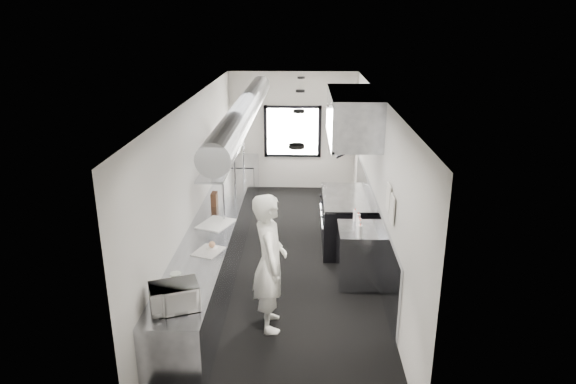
# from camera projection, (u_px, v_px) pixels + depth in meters

# --- Properties ---
(floor) EXTENTS (3.00, 8.00, 0.01)m
(floor) POSITION_uv_depth(u_px,v_px,m) (287.00, 260.00, 8.98)
(floor) COLOR black
(floor) RESTS_ON ground
(ceiling) EXTENTS (3.00, 8.00, 0.01)m
(ceiling) POSITION_uv_depth(u_px,v_px,m) (287.00, 98.00, 8.07)
(ceiling) COLOR silver
(ceiling) RESTS_ON wall_back
(wall_back) EXTENTS (3.00, 0.02, 2.80)m
(wall_back) POSITION_uv_depth(u_px,v_px,m) (293.00, 131.00, 12.30)
(wall_back) COLOR beige
(wall_back) RESTS_ON floor
(wall_front) EXTENTS (3.00, 0.02, 2.80)m
(wall_front) POSITION_uv_depth(u_px,v_px,m) (272.00, 318.00, 4.74)
(wall_front) COLOR beige
(wall_front) RESTS_ON floor
(wall_left) EXTENTS (0.02, 8.00, 2.80)m
(wall_left) POSITION_uv_depth(u_px,v_px,m) (196.00, 182.00, 8.57)
(wall_left) COLOR beige
(wall_left) RESTS_ON floor
(wall_right) EXTENTS (0.02, 8.00, 2.80)m
(wall_right) POSITION_uv_depth(u_px,v_px,m) (378.00, 184.00, 8.48)
(wall_right) COLOR beige
(wall_right) RESTS_ON floor
(wall_cladding) EXTENTS (0.03, 5.50, 1.10)m
(wall_cladding) POSITION_uv_depth(u_px,v_px,m) (372.00, 225.00, 9.04)
(wall_cladding) COLOR gray
(wall_cladding) RESTS_ON wall_right
(hvac_duct) EXTENTS (0.40, 6.40, 0.40)m
(hvac_duct) POSITION_uv_depth(u_px,v_px,m) (245.00, 109.00, 8.55)
(hvac_duct) COLOR gray
(hvac_duct) RESTS_ON ceiling
(service_window) EXTENTS (1.36, 0.05, 1.25)m
(service_window) POSITION_uv_depth(u_px,v_px,m) (293.00, 132.00, 12.27)
(service_window) COLOR silver
(service_window) RESTS_ON wall_back
(exhaust_hood) EXTENTS (0.81, 2.20, 0.88)m
(exhaust_hood) POSITION_uv_depth(u_px,v_px,m) (352.00, 116.00, 8.83)
(exhaust_hood) COLOR gray
(exhaust_hood) RESTS_ON ceiling
(prep_counter) EXTENTS (0.70, 6.00, 0.90)m
(prep_counter) POSITION_uv_depth(u_px,v_px,m) (215.00, 248.00, 8.39)
(prep_counter) COLOR gray
(prep_counter) RESTS_ON floor
(pass_shelf) EXTENTS (0.45, 3.00, 0.68)m
(pass_shelf) POSITION_uv_depth(u_px,v_px,m) (224.00, 159.00, 9.46)
(pass_shelf) COLOR gray
(pass_shelf) RESTS_ON prep_counter
(range) EXTENTS (0.88, 1.60, 0.94)m
(range) POSITION_uv_depth(u_px,v_px,m) (345.00, 220.00, 9.46)
(range) COLOR black
(range) RESTS_ON floor
(bottle_station) EXTENTS (0.65, 0.80, 0.90)m
(bottle_station) POSITION_uv_depth(u_px,v_px,m) (359.00, 255.00, 8.13)
(bottle_station) COLOR gray
(bottle_station) RESTS_ON floor
(far_work_table) EXTENTS (0.70, 1.20, 0.90)m
(far_work_table) POSITION_uv_depth(u_px,v_px,m) (242.00, 179.00, 11.89)
(far_work_table) COLOR gray
(far_work_table) RESTS_ON floor
(notice_sheet_a) EXTENTS (0.02, 0.28, 0.38)m
(notice_sheet_a) POSITION_uv_depth(u_px,v_px,m) (388.00, 197.00, 7.28)
(notice_sheet_a) COLOR silver
(notice_sheet_a) RESTS_ON wall_right
(notice_sheet_b) EXTENTS (0.02, 0.28, 0.38)m
(notice_sheet_b) POSITION_uv_depth(u_px,v_px,m) (392.00, 209.00, 6.96)
(notice_sheet_b) COLOR silver
(notice_sheet_b) RESTS_ON wall_right
(line_cook) EXTENTS (0.55, 0.75, 1.90)m
(line_cook) POSITION_uv_depth(u_px,v_px,m) (270.00, 262.00, 6.79)
(line_cook) COLOR white
(line_cook) RESTS_ON floor
(microwave) EXTENTS (0.60, 0.53, 0.30)m
(microwave) POSITION_uv_depth(u_px,v_px,m) (174.00, 297.00, 5.78)
(microwave) COLOR white
(microwave) RESTS_ON prep_counter
(deli_tub_a) EXTENTS (0.12, 0.12, 0.09)m
(deli_tub_a) POSITION_uv_depth(u_px,v_px,m) (166.00, 293.00, 6.06)
(deli_tub_a) COLOR beige
(deli_tub_a) RESTS_ON prep_counter
(deli_tub_b) EXTENTS (0.15, 0.15, 0.10)m
(deli_tub_b) POSITION_uv_depth(u_px,v_px,m) (176.00, 277.00, 6.42)
(deli_tub_b) COLOR beige
(deli_tub_b) RESTS_ON prep_counter
(newspaper) EXTENTS (0.46, 0.51, 0.01)m
(newspaper) POSITION_uv_depth(u_px,v_px,m) (208.00, 251.00, 7.22)
(newspaper) COLOR silver
(newspaper) RESTS_ON prep_counter
(small_plate) EXTENTS (0.19, 0.19, 0.01)m
(small_plate) POSITION_uv_depth(u_px,v_px,m) (212.00, 248.00, 7.32)
(small_plate) COLOR white
(small_plate) RESTS_ON prep_counter
(pastry) EXTENTS (0.09, 0.09, 0.09)m
(pastry) POSITION_uv_depth(u_px,v_px,m) (212.00, 244.00, 7.30)
(pastry) COLOR tan
(pastry) RESTS_ON small_plate
(cutting_board) EXTENTS (0.60, 0.68, 0.02)m
(cutting_board) POSITION_uv_depth(u_px,v_px,m) (216.00, 224.00, 8.16)
(cutting_board) COLOR silver
(cutting_board) RESTS_ON prep_counter
(knife_block) EXTENTS (0.10, 0.21, 0.23)m
(knife_block) POSITION_uv_depth(u_px,v_px,m) (214.00, 199.00, 8.95)
(knife_block) COLOR #50321C
(knife_block) RESTS_ON prep_counter
(plate_stack_a) EXTENTS (0.25, 0.25, 0.27)m
(plate_stack_a) POSITION_uv_depth(u_px,v_px,m) (216.00, 160.00, 8.72)
(plate_stack_a) COLOR white
(plate_stack_a) RESTS_ON pass_shelf
(plate_stack_b) EXTENTS (0.31, 0.31, 0.33)m
(plate_stack_b) POSITION_uv_depth(u_px,v_px,m) (220.00, 152.00, 9.12)
(plate_stack_b) COLOR white
(plate_stack_b) RESTS_ON pass_shelf
(plate_stack_c) EXTENTS (0.29, 0.29, 0.35)m
(plate_stack_c) POSITION_uv_depth(u_px,v_px,m) (223.00, 147.00, 9.45)
(plate_stack_c) COLOR white
(plate_stack_c) RESTS_ON pass_shelf
(plate_stack_d) EXTENTS (0.34, 0.34, 0.40)m
(plate_stack_d) POSITION_uv_depth(u_px,v_px,m) (227.00, 138.00, 10.00)
(plate_stack_d) COLOR white
(plate_stack_d) RESTS_ON pass_shelf
(squeeze_bottle_a) EXTENTS (0.07, 0.07, 0.20)m
(squeeze_bottle_a) POSITION_uv_depth(u_px,v_px,m) (360.00, 232.00, 7.63)
(squeeze_bottle_a) COLOR silver
(squeeze_bottle_a) RESTS_ON bottle_station
(squeeze_bottle_b) EXTENTS (0.08, 0.08, 0.18)m
(squeeze_bottle_b) POSITION_uv_depth(u_px,v_px,m) (360.00, 226.00, 7.86)
(squeeze_bottle_b) COLOR silver
(squeeze_bottle_b) RESTS_ON bottle_station
(squeeze_bottle_c) EXTENTS (0.07, 0.07, 0.17)m
(squeeze_bottle_c) POSITION_uv_depth(u_px,v_px,m) (359.00, 224.00, 7.96)
(squeeze_bottle_c) COLOR silver
(squeeze_bottle_c) RESTS_ON bottle_station
(squeeze_bottle_d) EXTENTS (0.09, 0.09, 0.20)m
(squeeze_bottle_d) POSITION_uv_depth(u_px,v_px,m) (358.00, 220.00, 8.07)
(squeeze_bottle_d) COLOR silver
(squeeze_bottle_d) RESTS_ON bottle_station
(squeeze_bottle_e) EXTENTS (0.07, 0.07, 0.19)m
(squeeze_bottle_e) POSITION_uv_depth(u_px,v_px,m) (355.00, 215.00, 8.26)
(squeeze_bottle_e) COLOR silver
(squeeze_bottle_e) RESTS_ON bottle_station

